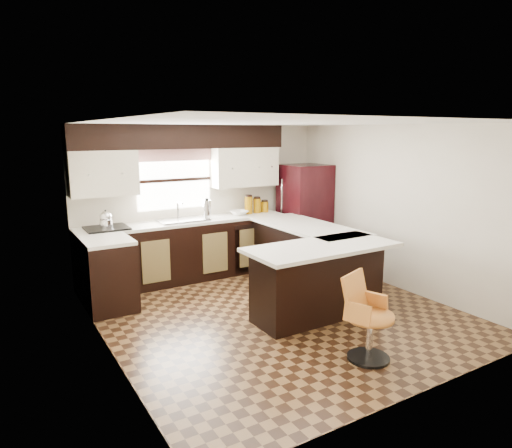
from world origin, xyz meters
TOP-DOWN VIEW (x-y plane):
  - floor at (0.00, 0.00)m, footprint 4.40×4.40m
  - ceiling at (0.00, 0.00)m, footprint 4.40×4.40m
  - wall_back at (0.00, 2.20)m, footprint 4.40×0.00m
  - wall_front at (0.00, -2.20)m, footprint 4.40×0.00m
  - wall_left at (-2.10, 0.00)m, footprint 0.00×4.40m
  - wall_right at (2.10, 0.00)m, footprint 0.00×4.40m
  - base_cab_back at (-0.45, 1.90)m, footprint 3.30×0.60m
  - base_cab_left at (-1.80, 1.25)m, footprint 0.60×0.70m
  - counter_back at (-0.45, 1.90)m, footprint 3.30×0.60m
  - counter_left at (-1.80, 1.25)m, footprint 0.60×0.70m
  - soffit at (-0.40, 2.03)m, footprint 3.40×0.35m
  - upper_cab_left at (-1.62, 2.03)m, footprint 0.94×0.35m
  - upper_cab_right at (0.68, 2.03)m, footprint 1.14×0.35m
  - window_pane at (-0.50, 2.18)m, footprint 1.20×0.02m
  - valance at (-0.50, 2.14)m, footprint 1.30×0.06m
  - sink at (-0.50, 1.88)m, footprint 0.75×0.45m
  - dishwasher at (0.55, 1.61)m, footprint 0.58×0.03m
  - cooktop at (-1.65, 1.88)m, footprint 0.58×0.50m
  - peninsula_long at (0.90, 0.62)m, footprint 0.60×1.95m
  - peninsula_return at (0.38, -0.35)m, footprint 1.65×0.60m
  - counter_pen_long at (0.95, 0.62)m, footprint 0.84×1.95m
  - counter_pen_return at (0.35, -0.44)m, footprint 1.89×0.84m
  - refrigerator at (1.71, 1.71)m, footprint 0.75×0.72m
  - bar_chair at (0.12, -1.50)m, footprint 0.61×0.61m
  - kettle at (-1.65, 1.88)m, footprint 0.18×0.18m
  - percolator at (-0.08, 1.90)m, footprint 0.13×0.13m
  - mixing_bowl at (0.50, 1.90)m, footprint 0.29×0.29m
  - canister_large at (0.70, 1.92)m, footprint 0.13×0.13m
  - canister_med at (0.86, 1.92)m, footprint 0.13×0.13m
  - canister_small at (1.01, 1.92)m, footprint 0.13×0.13m

SIDE VIEW (x-z plane):
  - floor at x=0.00m, z-range 0.00..0.00m
  - dishwasher at x=0.55m, z-range 0.04..0.82m
  - bar_chair at x=0.12m, z-range 0.00..0.89m
  - base_cab_back at x=-0.45m, z-range 0.00..0.90m
  - base_cab_left at x=-1.80m, z-range 0.00..0.90m
  - peninsula_long at x=0.90m, z-range 0.00..0.90m
  - peninsula_return at x=0.38m, z-range 0.00..0.90m
  - refrigerator at x=1.71m, z-range 0.00..1.74m
  - counter_back at x=-0.45m, z-range 0.90..0.94m
  - counter_left at x=-1.80m, z-range 0.90..0.94m
  - counter_pen_long at x=0.95m, z-range 0.90..0.94m
  - counter_pen_return at x=0.35m, z-range 0.90..0.94m
  - cooktop at x=-1.65m, z-range 0.94..0.97m
  - sink at x=-0.50m, z-range 0.95..0.98m
  - mixing_bowl at x=0.50m, z-range 0.95..1.02m
  - canister_small at x=1.01m, z-range 0.95..1.12m
  - canister_med at x=0.86m, z-range 0.95..1.19m
  - canister_large at x=0.70m, z-range 0.95..1.23m
  - percolator at x=-0.08m, z-range 0.95..1.23m
  - kettle at x=-1.65m, z-range 0.97..1.22m
  - wall_back at x=0.00m, z-range -1.00..3.40m
  - wall_front at x=0.00m, z-range -1.00..3.40m
  - wall_left at x=-2.10m, z-range -1.00..3.40m
  - wall_right at x=2.10m, z-range -1.00..3.40m
  - window_pane at x=-0.50m, z-range 1.10..2.00m
  - upper_cab_left at x=-1.62m, z-range 1.40..2.04m
  - upper_cab_right at x=0.68m, z-range 1.40..2.04m
  - valance at x=-0.50m, z-range 1.85..2.03m
  - soffit at x=-0.40m, z-range 2.04..2.40m
  - ceiling at x=0.00m, z-range 2.40..2.40m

